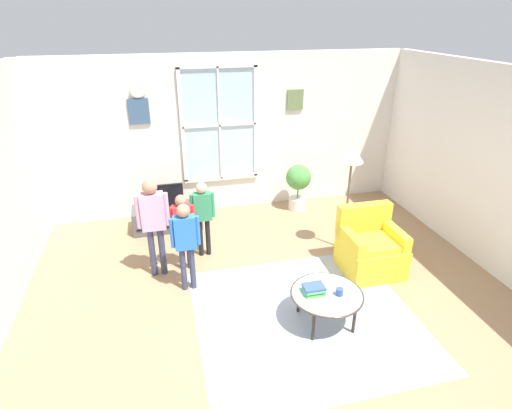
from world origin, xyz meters
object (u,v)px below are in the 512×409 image
(coffee_table, at_px, (327,295))
(potted_plant_by_window, at_px, (298,182))
(book_stack, at_px, (314,289))
(person_blue_shirt, at_px, (185,238))
(person_green_shirt, at_px, (203,211))
(floor_lamp, at_px, (351,165))
(person_pink_shirt, at_px, (153,217))
(television, at_px, (165,195))
(tv_stand, at_px, (168,218))
(cup, at_px, (339,292))
(person_red_shirt, at_px, (183,224))
(armchair, at_px, (370,248))
(remote_near_books, at_px, (316,286))

(coffee_table, xyz_separation_m, potted_plant_by_window, (0.67, 2.93, 0.14))
(book_stack, xyz_separation_m, person_blue_shirt, (-1.31, 0.96, 0.30))
(person_green_shirt, distance_m, floor_lamp, 2.16)
(person_green_shirt, distance_m, potted_plant_by_window, 2.16)
(person_pink_shirt, xyz_separation_m, floor_lamp, (2.71, 0.02, 0.47))
(coffee_table, bearing_deg, television, 120.85)
(potted_plant_by_window, bearing_deg, tv_stand, -175.30)
(person_blue_shirt, bearing_deg, book_stack, -36.20)
(cup, height_order, potted_plant_by_window, potted_plant_by_window)
(floor_lamp, bearing_deg, potted_plant_by_window, 98.72)
(person_red_shirt, height_order, floor_lamp, floor_lamp)
(person_green_shirt, bearing_deg, armchair, -22.89)
(book_stack, height_order, person_red_shirt, person_red_shirt)
(coffee_table, height_order, cup, cup)
(remote_near_books, bearing_deg, person_red_shirt, 135.22)
(remote_near_books, bearing_deg, coffee_table, -58.26)
(tv_stand, xyz_separation_m, person_green_shirt, (0.49, -0.96, 0.52))
(person_pink_shirt, bearing_deg, cup, -37.73)
(armchair, bearing_deg, floor_lamp, 99.73)
(remote_near_books, bearing_deg, person_green_shirt, 122.94)
(remote_near_books, bearing_deg, television, 120.80)
(cup, bearing_deg, person_red_shirt, 135.35)
(coffee_table, height_order, person_red_shirt, person_red_shirt)
(person_blue_shirt, xyz_separation_m, person_red_shirt, (0.00, 0.48, -0.06))
(coffee_table, distance_m, person_blue_shirt, 1.81)
(book_stack, height_order, person_pink_shirt, person_pink_shirt)
(television, bearing_deg, cup, -57.90)
(potted_plant_by_window, bearing_deg, person_green_shirt, -147.73)
(person_green_shirt, bearing_deg, tv_stand, 116.82)
(armchair, bearing_deg, coffee_table, -138.79)
(tv_stand, distance_m, floor_lamp, 3.05)
(book_stack, distance_m, potted_plant_by_window, 2.99)
(armchair, relative_size, remote_near_books, 6.21)
(remote_near_books, xyz_separation_m, person_pink_shirt, (-1.73, 1.30, 0.45))
(tv_stand, height_order, person_green_shirt, person_green_shirt)
(potted_plant_by_window, bearing_deg, person_red_shirt, -145.89)
(potted_plant_by_window, bearing_deg, person_pink_shirt, -149.08)
(person_green_shirt, relative_size, person_red_shirt, 1.03)
(cup, relative_size, remote_near_books, 0.62)
(armchair, bearing_deg, person_blue_shirt, 176.77)
(television, height_order, person_blue_shirt, person_blue_shirt)
(television, xyz_separation_m, coffee_table, (1.63, -2.74, -0.21))
(television, distance_m, person_pink_shirt, 1.34)
(coffee_table, height_order, book_stack, book_stack)
(book_stack, bearing_deg, television, 119.09)
(person_red_shirt, bearing_deg, armchair, -14.17)
(potted_plant_by_window, relative_size, floor_lamp, 0.52)
(tv_stand, height_order, potted_plant_by_window, potted_plant_by_window)
(person_pink_shirt, height_order, person_red_shirt, person_pink_shirt)
(coffee_table, distance_m, remote_near_books, 0.16)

